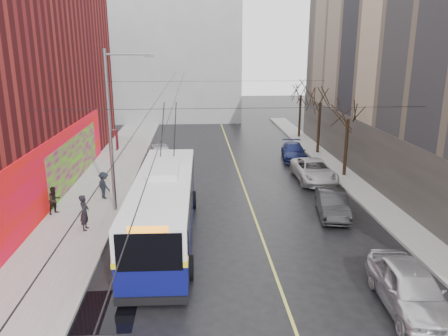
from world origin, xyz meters
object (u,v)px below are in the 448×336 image
object	(u,v)px
tree_near	(349,108)
parked_car_d	(294,152)
following_car	(160,155)
pedestrian_c	(104,185)
streetlight_pole	(113,128)
pedestrian_a	(85,212)
tree_mid	(321,94)
tree_far	(301,87)
trolleybus	(164,206)
parked_car_a	(410,288)
parked_car_c	(314,171)
pedestrian_b	(55,200)
parked_car_b	(332,204)

from	to	relation	value
tree_near	parked_car_d	xyz separation A→B (m)	(-2.54, 5.21, -4.31)
parked_car_d	following_car	distance (m)	10.98
pedestrian_c	streetlight_pole	bearing A→B (deg)	166.91
following_car	tree_near	bearing A→B (deg)	-26.78
pedestrian_c	pedestrian_a	bearing A→B (deg)	137.18
tree_mid	parked_car_d	xyz separation A→B (m)	(-2.54, -1.79, -4.59)
tree_far	parked_car_d	bearing A→B (deg)	-106.13
tree_near	trolleybus	xyz separation A→B (m)	(-12.26, -9.63, -3.33)
tree_near	tree_far	bearing A→B (deg)	90.00
parked_car_a	parked_car_c	size ratio (longest dim) A/B	0.92
following_car	pedestrian_c	world-z (taller)	pedestrian_c
tree_far	pedestrian_c	bearing A→B (deg)	-132.15
trolleybus	parked_car_d	size ratio (longest dim) A/B	2.74
tree_mid	pedestrian_b	world-z (taller)	tree_mid
streetlight_pole	pedestrian_a	xyz separation A→B (m)	(-1.17, -2.71, -3.78)
parked_car_c	tree_far	bearing A→B (deg)	80.58
trolleybus	parked_car_d	xyz separation A→B (m)	(9.72, 14.84, -0.98)
parked_car_d	pedestrian_a	xyz separation A→B (m)	(-13.77, -13.92, 0.40)
parked_car_a	parked_car_d	bearing A→B (deg)	92.35
parked_car_a	following_car	world-z (taller)	following_car
parked_car_c	following_car	distance (m)	12.01
parked_car_d	parked_car_a	bearing A→B (deg)	-84.65
streetlight_pole	parked_car_c	world-z (taller)	streetlight_pole
tree_mid	following_car	xyz separation A→B (m)	(-13.46, -2.94, -4.41)
parked_car_c	pedestrian_a	bearing A→B (deg)	-150.18
tree_near	tree_far	size ratio (longest dim) A/B	0.97
following_car	pedestrian_a	world-z (taller)	pedestrian_a
parked_car_b	parked_car_d	size ratio (longest dim) A/B	0.92
tree_near	pedestrian_c	distance (m)	17.22
pedestrian_c	parked_car_d	bearing A→B (deg)	-98.59
trolleybus	streetlight_pole	bearing A→B (deg)	129.44
parked_car_b	pedestrian_a	xyz separation A→B (m)	(-13.11, -1.35, 0.38)
parked_car_d	tree_far	bearing A→B (deg)	80.97
tree_near	parked_car_a	xyz separation A→B (m)	(-3.20, -16.34, -4.15)
streetlight_pole	parked_car_b	size ratio (longest dim) A/B	2.14
tree_near	parked_car_c	distance (m)	4.97
streetlight_pole	parked_car_b	distance (m)	12.71
tree_near	pedestrian_a	size ratio (longest dim) A/B	3.48
following_car	parked_car_d	bearing A→B (deg)	-3.97
parked_car_c	pedestrian_b	world-z (taller)	pedestrian_b
tree_far	pedestrian_a	bearing A→B (deg)	-125.68
parked_car_d	pedestrian_a	size ratio (longest dim) A/B	2.49
tree_mid	parked_car_d	world-z (taller)	tree_mid
pedestrian_a	streetlight_pole	bearing A→B (deg)	-20.72
streetlight_pole	pedestrian_a	bearing A→B (deg)	-113.37
streetlight_pole	pedestrian_b	distance (m)	5.18
parked_car_c	following_car	xyz separation A→B (m)	(-10.99, 4.85, 0.11)
streetlight_pole	parked_car_b	xyz separation A→B (m)	(11.94, -1.36, -4.15)
tree_far	pedestrian_b	xyz separation A→B (m)	(-18.50, -20.35, -4.22)
tree_far	parked_car_b	distance (m)	22.06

